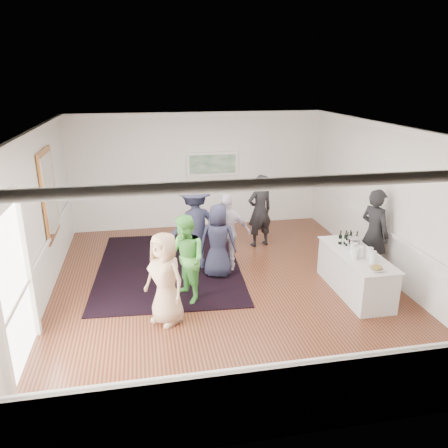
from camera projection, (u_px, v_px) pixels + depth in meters
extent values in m
plane|color=brown|center=(225.00, 287.00, 8.98)|extent=(8.00, 8.00, 0.00)
cube|color=white|center=(226.00, 129.00, 7.94)|extent=(7.00, 8.00, 0.02)
cube|color=white|center=(35.00, 224.00, 7.84)|extent=(0.02, 8.00, 3.20)
cube|color=white|center=(390.00, 203.00, 9.09)|extent=(0.02, 8.00, 3.20)
cube|color=white|center=(198.00, 171.00, 12.18)|extent=(7.00, 0.02, 3.20)
cube|color=white|center=(296.00, 321.00, 4.75)|extent=(7.00, 0.02, 3.20)
cube|color=#C07938|center=(49.00, 194.00, 8.99)|extent=(0.04, 1.25, 1.85)
cube|color=white|center=(50.00, 194.00, 8.99)|extent=(0.01, 1.05, 1.65)
cube|color=white|center=(28.00, 268.00, 6.98)|extent=(0.10, 0.14, 2.40)
cube|color=white|center=(0.00, 206.00, 5.80)|extent=(0.10, 1.78, 0.16)
cube|color=white|center=(12.00, 292.00, 6.21)|extent=(0.02, 1.50, 2.40)
cube|color=white|center=(212.00, 164.00, 12.14)|extent=(1.44, 0.05, 0.66)
cube|color=#25642E|center=(213.00, 164.00, 12.12)|extent=(1.30, 0.01, 0.52)
cube|color=black|center=(169.00, 267.00, 9.90)|extent=(3.39, 4.31, 0.02)
cube|color=silver|center=(355.00, 273.00, 8.65)|extent=(0.73, 2.00, 0.82)
cube|color=silver|center=(357.00, 254.00, 8.51)|extent=(0.79, 2.06, 0.02)
imported|color=black|center=(374.00, 233.00, 9.21)|extent=(0.67, 0.81, 1.92)
imported|color=tan|center=(165.00, 279.00, 7.47)|extent=(0.94, 0.95, 1.66)
imported|color=#54BB4A|center=(186.00, 259.00, 8.19)|extent=(0.93, 1.02, 1.70)
imported|color=silver|center=(227.00, 233.00, 9.51)|extent=(1.09, 0.65, 1.74)
imported|color=#222339|center=(195.00, 226.00, 9.56)|extent=(1.43, 1.04, 1.99)
imported|color=black|center=(260.00, 211.00, 10.88)|extent=(0.76, 0.60, 1.84)
imported|color=#222339|center=(218.00, 241.00, 9.24)|extent=(0.90, 0.73, 1.60)
cylinder|color=#71B942|center=(361.00, 252.00, 8.27)|extent=(0.12, 0.12, 0.24)
cylinder|color=#D03D41|center=(370.00, 253.00, 8.22)|extent=(0.12, 0.12, 0.24)
cylinder|color=#81B841|center=(353.00, 248.00, 8.43)|extent=(0.12, 0.12, 0.24)
cylinder|color=silver|center=(373.00, 257.00, 8.05)|extent=(0.12, 0.12, 0.24)
cylinder|color=gold|center=(355.00, 253.00, 8.20)|extent=(0.12, 0.12, 0.24)
cylinder|color=silver|center=(354.00, 244.00, 8.66)|extent=(0.26, 0.26, 0.24)
imported|color=white|center=(376.00, 269.00, 7.75)|extent=(0.27, 0.27, 0.07)
cylinder|color=olive|center=(377.00, 268.00, 7.74)|extent=(0.19, 0.19, 0.04)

